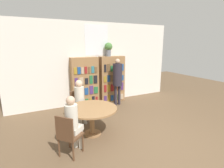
{
  "coord_description": "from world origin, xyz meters",
  "views": [
    {
      "loc": [
        -2.48,
        -2.62,
        2.23
      ],
      "look_at": [
        -0.16,
        1.91,
        1.05
      ],
      "focal_mm": 28.0,
      "sensor_mm": 36.0,
      "label": 1
    }
  ],
  "objects_px": {
    "reading_table": "(92,112)",
    "chair_near_camera": "(68,134)",
    "bookshelf_right": "(112,79)",
    "seated_reader_left": "(80,99)",
    "seated_reader_right": "(73,121)",
    "librarian_standing": "(117,77)",
    "chair_left_side": "(78,104)",
    "flower_vase": "(108,48)",
    "bookshelf_left": "(85,82)"
  },
  "relations": [
    {
      "from": "bookshelf_right",
      "to": "reading_table",
      "type": "xyz_separation_m",
      "value": [
        -1.64,
        -2.13,
        -0.29
      ]
    },
    {
      "from": "chair_near_camera",
      "to": "seated_reader_left",
      "type": "height_order",
      "value": "seated_reader_left"
    },
    {
      "from": "seated_reader_right",
      "to": "reading_table",
      "type": "bearing_deg",
      "value": 90.0
    },
    {
      "from": "reading_table",
      "to": "seated_reader_right",
      "type": "height_order",
      "value": "seated_reader_right"
    },
    {
      "from": "chair_left_side",
      "to": "seated_reader_left",
      "type": "height_order",
      "value": "seated_reader_left"
    },
    {
      "from": "bookshelf_left",
      "to": "chair_near_camera",
      "type": "distance_m",
      "value": 3.06
    },
    {
      "from": "bookshelf_right",
      "to": "reading_table",
      "type": "bearing_deg",
      "value": -127.62
    },
    {
      "from": "flower_vase",
      "to": "chair_near_camera",
      "type": "distance_m",
      "value": 3.88
    },
    {
      "from": "reading_table",
      "to": "librarian_standing",
      "type": "distance_m",
      "value": 2.34
    },
    {
      "from": "seated_reader_right",
      "to": "flower_vase",
      "type": "bearing_deg",
      "value": 101.33
    },
    {
      "from": "reading_table",
      "to": "chair_left_side",
      "type": "bearing_deg",
      "value": 94.23
    },
    {
      "from": "flower_vase",
      "to": "bookshelf_right",
      "type": "bearing_deg",
      "value": -1.88
    },
    {
      "from": "bookshelf_left",
      "to": "chair_left_side",
      "type": "bearing_deg",
      "value": -117.61
    },
    {
      "from": "seated_reader_left",
      "to": "flower_vase",
      "type": "bearing_deg",
      "value": -143.22
    },
    {
      "from": "bookshelf_left",
      "to": "librarian_standing",
      "type": "height_order",
      "value": "bookshelf_left"
    },
    {
      "from": "bookshelf_right",
      "to": "seated_reader_left",
      "type": "distance_m",
      "value": 2.18
    },
    {
      "from": "chair_near_camera",
      "to": "seated_reader_right",
      "type": "xyz_separation_m",
      "value": [
        0.14,
        0.12,
        0.2
      ]
    },
    {
      "from": "flower_vase",
      "to": "chair_left_side",
      "type": "xyz_separation_m",
      "value": [
        -1.57,
        -1.18,
        -1.57
      ]
    },
    {
      "from": "seated_reader_left",
      "to": "seated_reader_right",
      "type": "xyz_separation_m",
      "value": [
        -0.54,
        -1.29,
        -0.02
      ]
    },
    {
      "from": "chair_left_side",
      "to": "librarian_standing",
      "type": "xyz_separation_m",
      "value": [
        1.68,
        0.67,
        0.57
      ]
    },
    {
      "from": "bookshelf_right",
      "to": "chair_near_camera",
      "type": "distance_m",
      "value": 3.66
    },
    {
      "from": "flower_vase",
      "to": "librarian_standing",
      "type": "relative_size",
      "value": 0.3
    },
    {
      "from": "reading_table",
      "to": "seated_reader_right",
      "type": "distance_m",
      "value": 0.79
    },
    {
      "from": "chair_near_camera",
      "to": "seated_reader_right",
      "type": "bearing_deg",
      "value": 90.0
    },
    {
      "from": "flower_vase",
      "to": "reading_table",
      "type": "distance_m",
      "value": 3.0
    },
    {
      "from": "reading_table",
      "to": "seated_reader_left",
      "type": "relative_size",
      "value": 1.0
    },
    {
      "from": "flower_vase",
      "to": "seated_reader_right",
      "type": "distance_m",
      "value": 3.64
    },
    {
      "from": "bookshelf_left",
      "to": "chair_left_side",
      "type": "distance_m",
      "value": 1.38
    },
    {
      "from": "bookshelf_right",
      "to": "seated_reader_left",
      "type": "relative_size",
      "value": 1.41
    },
    {
      "from": "bookshelf_left",
      "to": "librarian_standing",
      "type": "bearing_deg",
      "value": -25.17
    },
    {
      "from": "bookshelf_right",
      "to": "chair_left_side",
      "type": "height_order",
      "value": "bookshelf_right"
    },
    {
      "from": "librarian_standing",
      "to": "chair_left_side",
      "type": "bearing_deg",
      "value": -158.22
    },
    {
      "from": "bookshelf_left",
      "to": "reading_table",
      "type": "xyz_separation_m",
      "value": [
        -0.54,
        -2.13,
        -0.29
      ]
    },
    {
      "from": "flower_vase",
      "to": "librarian_standing",
      "type": "bearing_deg",
      "value": -77.74
    },
    {
      "from": "bookshelf_right",
      "to": "flower_vase",
      "type": "xyz_separation_m",
      "value": [
        -0.14,
        0.0,
        1.19
      ]
    },
    {
      "from": "bookshelf_right",
      "to": "seated_reader_left",
      "type": "xyz_separation_m",
      "value": [
        -1.7,
        -1.35,
        -0.17
      ]
    },
    {
      "from": "seated_reader_right",
      "to": "bookshelf_right",
      "type": "bearing_deg",
      "value": 99.42
    },
    {
      "from": "bookshelf_right",
      "to": "reading_table",
      "type": "height_order",
      "value": "bookshelf_right"
    },
    {
      "from": "reading_table",
      "to": "chair_near_camera",
      "type": "bearing_deg",
      "value": -139.77
    },
    {
      "from": "flower_vase",
      "to": "reading_table",
      "type": "relative_size",
      "value": 0.41
    },
    {
      "from": "seated_reader_left",
      "to": "librarian_standing",
      "type": "xyz_separation_m",
      "value": [
        1.67,
        0.85,
        0.35
      ]
    },
    {
      "from": "chair_left_side",
      "to": "seated_reader_left",
      "type": "distance_m",
      "value": 0.28
    },
    {
      "from": "librarian_standing",
      "to": "bookshelf_left",
      "type": "bearing_deg",
      "value": 154.83
    },
    {
      "from": "bookshelf_left",
      "to": "flower_vase",
      "type": "relative_size",
      "value": 3.48
    },
    {
      "from": "chair_left_side",
      "to": "bookshelf_left",
      "type": "bearing_deg",
      "value": -121.84
    },
    {
      "from": "chair_near_camera",
      "to": "librarian_standing",
      "type": "bearing_deg",
      "value": 93.62
    },
    {
      "from": "flower_vase",
      "to": "reading_table",
      "type": "height_order",
      "value": "flower_vase"
    },
    {
      "from": "reading_table",
      "to": "chair_near_camera",
      "type": "xyz_separation_m",
      "value": [
        -0.73,
        -0.62,
        -0.1
      ]
    },
    {
      "from": "bookshelf_right",
      "to": "seated_reader_left",
      "type": "height_order",
      "value": "bookshelf_right"
    },
    {
      "from": "flower_vase",
      "to": "seated_reader_left",
      "type": "bearing_deg",
      "value": -138.99
    }
  ]
}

